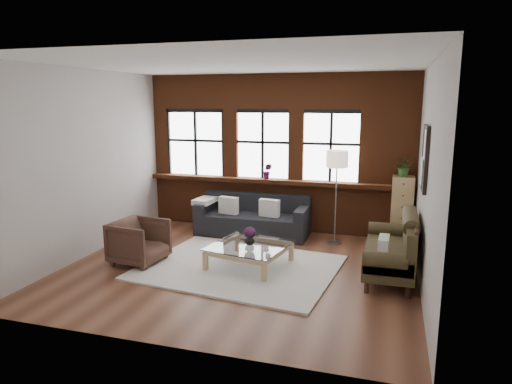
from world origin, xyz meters
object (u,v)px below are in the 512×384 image
(dark_sofa, at_px, (253,215))
(armchair, at_px, (139,242))
(vintage_settee, at_px, (389,245))
(vase, at_px, (250,240))
(drawer_chest, at_px, (402,210))
(floor_lamp, at_px, (336,194))
(coffee_table, at_px, (250,256))

(dark_sofa, height_order, armchair, dark_sofa)
(vintage_settee, distance_m, vase, 2.18)
(dark_sofa, bearing_deg, vintage_settee, -29.55)
(drawer_chest, bearing_deg, vintage_settee, -96.42)
(vase, height_order, drawer_chest, drawer_chest)
(floor_lamp, bearing_deg, vintage_settee, -54.34)
(drawer_chest, bearing_deg, vase, -138.97)
(armchair, height_order, drawer_chest, drawer_chest)
(coffee_table, distance_m, floor_lamp, 2.18)
(vase, relative_size, floor_lamp, 0.09)
(vase, xyz_separation_m, drawer_chest, (2.36, 2.06, 0.18))
(dark_sofa, bearing_deg, drawer_chest, 5.45)
(vintage_settee, bearing_deg, coffee_table, -172.66)
(vintage_settee, height_order, coffee_table, vintage_settee)
(coffee_table, bearing_deg, drawer_chest, 41.03)
(dark_sofa, bearing_deg, coffee_table, -74.60)
(vase, bearing_deg, vintage_settee, 7.34)
(vintage_settee, distance_m, coffee_table, 2.20)
(dark_sofa, height_order, coffee_table, dark_sofa)
(coffee_table, relative_size, vase, 6.89)
(dark_sofa, distance_m, drawer_chest, 2.88)
(drawer_chest, bearing_deg, armchair, -150.05)
(dark_sofa, relative_size, vase, 13.37)
(coffee_table, relative_size, drawer_chest, 0.90)
(armchair, relative_size, drawer_chest, 0.63)
(vintage_settee, height_order, armchair, vintage_settee)
(armchair, height_order, floor_lamp, floor_lamp)
(coffee_table, bearing_deg, armchair, -169.11)
(dark_sofa, height_order, vintage_settee, vintage_settee)
(vintage_settee, distance_m, floor_lamp, 1.77)
(dark_sofa, xyz_separation_m, armchair, (-1.32, -2.13, -0.04))
(dark_sofa, relative_size, vintage_settee, 1.22)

